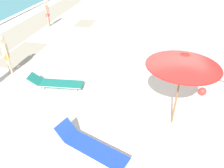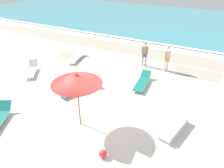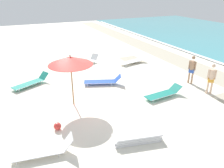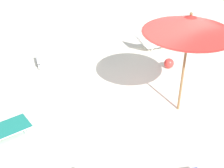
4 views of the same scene
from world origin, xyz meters
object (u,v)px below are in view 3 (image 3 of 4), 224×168
(sun_lounger_near_water_right, at_px, (133,61))
(beach_umbrella, at_px, (70,61))
(sun_lounger_mid_beach_pair_a, at_px, (89,61))
(sun_lounger_beside_umbrella, at_px, (31,82))
(sun_lounger_near_water_left, at_px, (44,150))
(sun_lounger_under_umbrella, at_px, (163,93))
(beach_ball, at_px, (57,126))
(sun_lounger_mid_beach_solo, at_px, (103,81))
(lounger_stack, at_px, (137,137))
(beachgoer_wading_adult, at_px, (192,68))
(beachgoer_strolling_adult, at_px, (211,77))

(sun_lounger_near_water_right, bearing_deg, beach_umbrella, -64.59)
(sun_lounger_near_water_right, height_order, sun_lounger_mid_beach_pair_a, sun_lounger_mid_beach_pair_a)
(sun_lounger_beside_umbrella, xyz_separation_m, sun_lounger_near_water_right, (-1.19, 7.77, -0.00))
(sun_lounger_near_water_left, bearing_deg, sun_lounger_mid_beach_pair_a, 160.63)
(sun_lounger_under_umbrella, relative_size, beach_ball, 7.16)
(sun_lounger_mid_beach_solo, bearing_deg, lounger_stack, 12.29)
(sun_lounger_mid_beach_pair_a, relative_size, beachgoer_wading_adult, 1.14)
(beach_umbrella, distance_m, sun_lounger_under_umbrella, 5.30)
(sun_lounger_mid_beach_pair_a, bearing_deg, beachgoer_wading_adult, 2.93)
(beachgoer_strolling_adult, bearing_deg, sun_lounger_under_umbrella, -155.53)
(sun_lounger_under_umbrella, relative_size, sun_lounger_near_water_right, 1.00)
(sun_lounger_near_water_right, relative_size, beach_ball, 7.19)
(sun_lounger_beside_umbrella, distance_m, beachgoer_strolling_adult, 10.49)
(sun_lounger_near_water_right, bearing_deg, beachgoer_wading_adult, 3.52)
(sun_lounger_mid_beach_solo, distance_m, sun_lounger_mid_beach_pair_a, 4.14)
(sun_lounger_beside_umbrella, xyz_separation_m, beach_ball, (5.24, 0.53, -0.05))
(beach_umbrella, relative_size, beachgoer_strolling_adult, 1.48)
(lounger_stack, bearing_deg, sun_lounger_under_umbrella, 141.66)
(beach_umbrella, bearing_deg, sun_lounger_beside_umbrella, -152.95)
(lounger_stack, relative_size, sun_lounger_mid_beach_solo, 0.85)
(beach_umbrella, distance_m, lounger_stack, 4.68)
(beachgoer_strolling_adult, bearing_deg, beachgoer_wading_adult, 126.34)
(sun_lounger_near_water_left, height_order, sun_lounger_mid_beach_pair_a, sun_lounger_near_water_left)
(sun_lounger_mid_beach_solo, relative_size, beach_ball, 7.34)
(sun_lounger_near_water_left, bearing_deg, sun_lounger_near_water_right, 142.55)
(sun_lounger_mid_beach_pair_a, distance_m, beachgoer_strolling_adult, 9.02)
(beachgoer_strolling_adult, bearing_deg, lounger_stack, -121.45)
(beachgoer_wading_adult, height_order, beachgoer_strolling_adult, same)
(sun_lounger_mid_beach_solo, xyz_separation_m, beachgoer_strolling_adult, (3.68, 4.94, 0.79))
(lounger_stack, relative_size, beach_ball, 6.26)
(sun_lounger_under_umbrella, bearing_deg, sun_lounger_mid_beach_pair_a, -170.52)
(beach_umbrella, distance_m, sun_lounger_near_water_right, 7.87)
(lounger_stack, relative_size, sun_lounger_near_water_right, 0.87)
(sun_lounger_under_umbrella, xyz_separation_m, sun_lounger_mid_beach_pair_a, (-7.07, -1.90, 0.01))
(beach_ball, bearing_deg, sun_lounger_beside_umbrella, -174.25)
(beach_umbrella, bearing_deg, sun_lounger_near_water_left, -31.07)
(sun_lounger_beside_umbrella, distance_m, beachgoer_wading_adult, 9.88)
(beach_umbrella, relative_size, sun_lounger_mid_beach_solo, 1.12)
(sun_lounger_near_water_right, bearing_deg, sun_lounger_under_umbrella, -24.80)
(sun_lounger_near_water_left, distance_m, sun_lounger_mid_beach_solo, 6.54)
(sun_lounger_mid_beach_pair_a, xyz_separation_m, beachgoer_strolling_adult, (7.79, 4.48, 0.78))
(lounger_stack, distance_m, sun_lounger_near_water_right, 9.60)
(sun_lounger_mid_beach_solo, height_order, sun_lounger_mid_beach_pair_a, sun_lounger_mid_beach_pair_a)
(lounger_stack, distance_m, sun_lounger_mid_beach_pair_a, 9.81)
(beachgoer_wading_adult, bearing_deg, sun_lounger_near_water_left, -100.92)
(sun_lounger_under_umbrella, bearing_deg, sun_lounger_beside_umbrella, -131.15)
(sun_lounger_mid_beach_pair_a, bearing_deg, sun_lounger_near_water_left, -61.15)
(beach_umbrella, bearing_deg, beachgoer_strolling_adult, 75.07)
(lounger_stack, height_order, sun_lounger_mid_beach_pair_a, sun_lounger_mid_beach_pair_a)
(sun_lounger_near_water_left, relative_size, sun_lounger_near_water_right, 0.96)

